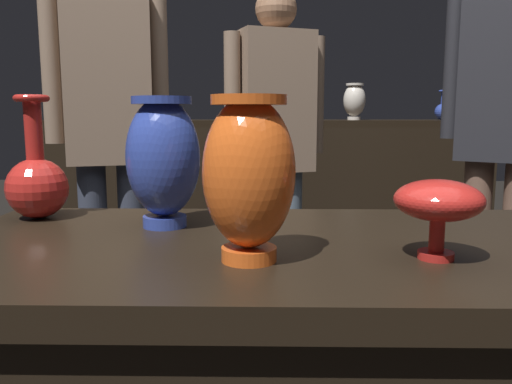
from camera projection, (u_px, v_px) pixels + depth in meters
The scene contains 11 objects.
back_display_shelf at pixel (265, 202), 3.15m from camera, with size 2.60×0.40×0.99m.
vase_centerpiece at pixel (247, 173), 0.79m from camera, with size 0.14×0.14×0.26m.
vase_tall_behind at pixel (437, 203), 0.81m from camera, with size 0.14×0.14×0.13m.
vase_left_accent at pixel (35, 181), 1.13m from camera, with size 0.13×0.13×0.27m.
vase_right_accent at pixel (162, 157), 1.03m from camera, with size 0.15×0.15×0.26m.
shelf_vase_center at pixel (265, 107), 3.09m from camera, with size 0.12×0.12×0.11m.
shelf_vase_right at pixel (354, 100), 3.03m from camera, with size 0.13×0.13×0.21m.
shelf_vase_far_right at pixel (442, 110), 3.03m from camera, with size 0.10×0.10×0.17m.
visitor_near_left at pixel (108, 121), 2.01m from camera, with size 0.45×0.27×1.69m.
visitor_center_back at pixel (275, 139), 2.30m from camera, with size 0.44×0.28×1.56m.
visitor_near_right at pixel (503, 118), 2.00m from camera, with size 0.41×0.32×1.71m.
Camera 1 is at (0.00, -0.91, 1.03)m, focal length 36.22 mm.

